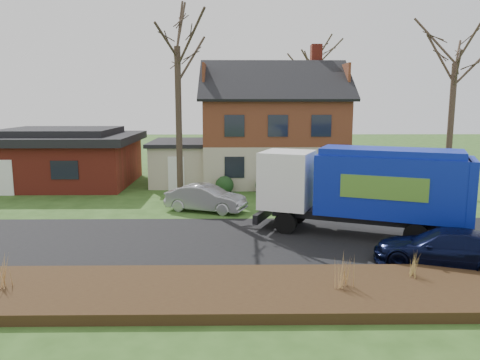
{
  "coord_description": "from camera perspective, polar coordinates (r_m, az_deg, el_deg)",
  "views": [
    {
      "loc": [
        -0.65,
        -17.8,
        5.46
      ],
      "look_at": [
        -0.37,
        2.5,
        2.03
      ],
      "focal_mm": 35.0,
      "sensor_mm": 36.0,
      "label": 1
    }
  ],
  "objects": [
    {
      "name": "grass_clump_mid",
      "position": [
        13.59,
        12.59,
        -10.69
      ],
      "size": [
        0.36,
        0.3,
        1.0
      ],
      "color": "tan",
      "rests_on": "mulch_verge"
    },
    {
      "name": "tree_back",
      "position": [
        40.4,
        9.06,
        15.68
      ],
      "size": [
        3.72,
        3.72,
        11.78
      ],
      "color": "#423427",
      "rests_on": "ground"
    },
    {
      "name": "grass_clump_west",
      "position": [
        14.86,
        -26.88,
        -9.98
      ],
      "size": [
        0.33,
        0.28,
        0.88
      ],
      "color": "tan",
      "rests_on": "mulch_verge"
    },
    {
      "name": "tree_front_west",
      "position": [
        26.64,
        -7.73,
        18.47
      ],
      "size": [
        3.92,
        3.92,
        11.66
      ],
      "color": "#3B2E23",
      "rests_on": "ground"
    },
    {
      "name": "grass_clump_east",
      "position": [
        15.01,
        20.64,
        -9.6
      ],
      "size": [
        0.31,
        0.25,
        0.76
      ],
      "color": "#A28747",
      "rests_on": "mulch_verge"
    },
    {
      "name": "main_house",
      "position": [
        31.81,
        3.09,
        7.01
      ],
      "size": [
        12.95,
        8.95,
        9.26
      ],
      "color": "beige",
      "rests_on": "ground"
    },
    {
      "name": "ground",
      "position": [
        18.63,
        1.26,
        -7.44
      ],
      "size": [
        120.0,
        120.0,
        0.0
      ],
      "primitive_type": "plane",
      "color": "#294818",
      "rests_on": "ground"
    },
    {
      "name": "navy_wagon",
      "position": [
        16.99,
        23.68,
        -7.66
      ],
      "size": [
        4.86,
        3.3,
        1.31
      ],
      "primitive_type": "imported",
      "rotation": [
        0.0,
        0.0,
        -1.93
      ],
      "color": "black",
      "rests_on": "ground"
    },
    {
      "name": "tree_front_east",
      "position": [
        29.76,
        24.93,
        15.15
      ],
      "size": [
        3.89,
        3.89,
        10.8
      ],
      "color": "#453429",
      "rests_on": "ground"
    },
    {
      "name": "mulch_verge",
      "position": [
        13.6,
        2.08,
        -13.39
      ],
      "size": [
        80.0,
        3.5,
        0.3
      ],
      "primitive_type": "cube",
      "color": "black",
      "rests_on": "ground"
    },
    {
      "name": "ranch_house",
      "position": [
        33.02,
        -20.9,
        2.63
      ],
      "size": [
        9.8,
        8.2,
        3.7
      ],
      "color": "maroon",
      "rests_on": "ground"
    },
    {
      "name": "road",
      "position": [
        18.63,
        1.26,
        -7.41
      ],
      "size": [
        80.0,
        7.0,
        0.02
      ],
      "primitive_type": "cube",
      "color": "black",
      "rests_on": "ground"
    },
    {
      "name": "garbage_truck",
      "position": [
        19.6,
        15.11,
        -0.66
      ],
      "size": [
        8.66,
        5.26,
        3.61
      ],
      "rotation": [
        0.0,
        0.0,
        -0.39
      ],
      "color": "black",
      "rests_on": "ground"
    },
    {
      "name": "silver_sedan",
      "position": [
        23.45,
        -4.19,
        -2.22
      ],
      "size": [
        4.27,
        2.72,
        1.33
      ],
      "primitive_type": "imported",
      "rotation": [
        0.0,
        0.0,
        1.21
      ],
      "color": "#95979C",
      "rests_on": "ground"
    }
  ]
}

